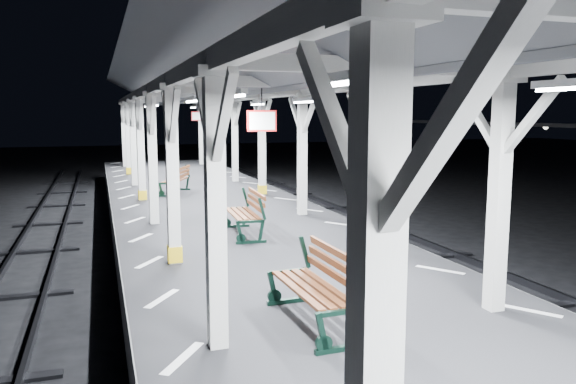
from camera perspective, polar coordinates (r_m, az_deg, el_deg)
ground at (r=9.76m, az=2.49°, el=-14.85°), size 120.00×120.00×0.00m
platform at (r=9.58m, az=2.50°, el=-12.10°), size 6.00×50.00×1.00m
hazard_stripes_left at (r=8.87m, az=-12.66°, el=-10.51°), size 1.00×48.00×0.01m
hazard_stripes_right at (r=10.52m, az=15.19°, el=-7.64°), size 1.00×48.00×0.01m
track_right at (r=12.34m, az=25.08°, el=-10.27°), size 2.20×60.00×0.16m
canopy at (r=9.01m, az=2.70°, el=12.88°), size 5.40×49.00×4.65m
bench_near at (r=7.55m, az=3.26°, el=-9.36°), size 0.75×1.89×1.02m
bench_mid at (r=12.94m, az=-4.15°, el=-2.03°), size 0.79×1.89×1.01m
bench_far at (r=19.93m, az=-11.15°, el=1.29°), size 1.29×1.84×0.94m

